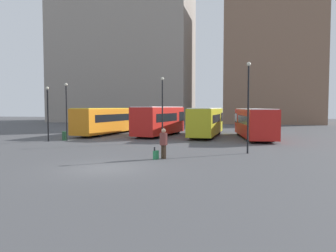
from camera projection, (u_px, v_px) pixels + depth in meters
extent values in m
plane|color=#4C4C4F|center=(106.00, 168.00, 16.94)|extent=(160.00, 160.00, 0.00)
cube|color=gray|center=(125.00, 57.00, 72.76)|extent=(29.35, 17.10, 28.67)
cube|color=#7F604C|center=(271.00, 57.00, 66.16)|extent=(18.14, 16.16, 26.71)
cube|color=orange|center=(110.00, 120.00, 38.54)|extent=(4.02, 12.64, 2.70)
cube|color=black|center=(129.00, 116.00, 43.31)|extent=(2.76, 2.58, 1.03)
cube|color=black|center=(105.00, 118.00, 37.47)|extent=(3.48, 8.21, 0.81)
cube|color=yellow|center=(110.00, 108.00, 38.46)|extent=(3.80, 12.37, 0.08)
cylinder|color=black|center=(125.00, 128.00, 42.23)|extent=(2.46, 1.29, 1.00)
cylinder|color=black|center=(92.00, 132.00, 34.98)|extent=(2.46, 1.29, 1.00)
cube|color=red|center=(159.00, 120.00, 36.14)|extent=(4.04, 9.52, 2.89)
cube|color=black|center=(172.00, 116.00, 39.63)|extent=(2.86, 2.10, 1.10)
cube|color=black|center=(156.00, 117.00, 35.34)|extent=(3.53, 6.25, 0.87)
cube|color=white|center=(159.00, 107.00, 36.05)|extent=(3.80, 9.31, 0.08)
cylinder|color=black|center=(169.00, 130.00, 38.86)|extent=(2.60, 1.32, 0.93)
cylinder|color=black|center=(148.00, 133.00, 33.55)|extent=(2.60, 1.32, 0.93)
cube|color=gold|center=(206.00, 121.00, 35.29)|extent=(2.89, 10.63, 2.71)
cube|color=black|center=(212.00, 117.00, 39.43)|extent=(2.54, 2.05, 1.03)
cube|color=black|center=(205.00, 118.00, 34.35)|extent=(2.75, 6.84, 0.81)
cube|color=white|center=(207.00, 108.00, 35.21)|extent=(2.69, 10.41, 0.08)
cylinder|color=black|center=(210.00, 129.00, 38.50)|extent=(2.36, 1.18, 1.08)
cylinder|color=black|center=(202.00, 134.00, 32.20)|extent=(2.36, 1.18, 1.08)
cube|color=red|center=(254.00, 123.00, 33.19)|extent=(3.96, 11.24, 2.69)
cube|color=black|center=(247.00, 118.00, 37.65)|extent=(2.85, 2.34, 1.02)
cube|color=black|center=(256.00, 120.00, 32.18)|extent=(3.48, 7.31, 0.81)
cube|color=white|center=(254.00, 109.00, 33.11)|extent=(3.72, 10.99, 0.08)
cylinder|color=black|center=(249.00, 131.00, 36.64)|extent=(2.56, 1.22, 0.91)
cylinder|color=black|center=(260.00, 137.00, 29.86)|extent=(2.56, 1.22, 0.91)
cylinder|color=#4C3828|center=(162.00, 152.00, 20.12)|extent=(0.22, 0.22, 0.85)
cylinder|color=#4C3828|center=(165.00, 152.00, 20.01)|extent=(0.22, 0.22, 0.85)
cylinder|color=brown|center=(164.00, 139.00, 20.02)|extent=(0.63, 0.63, 0.74)
sphere|color=tan|center=(164.00, 131.00, 19.99)|extent=(0.28, 0.28, 0.28)
cube|color=#28844C|center=(156.00, 155.00, 19.85)|extent=(0.30, 0.41, 0.52)
cube|color=black|center=(155.00, 149.00, 19.73)|extent=(0.09, 0.06, 0.24)
cylinder|color=black|center=(48.00, 115.00, 30.13)|extent=(0.12, 0.12, 4.82)
sphere|color=beige|center=(47.00, 88.00, 29.98)|extent=(0.28, 0.28, 0.28)
cylinder|color=black|center=(162.00, 111.00, 28.92)|extent=(0.12, 0.12, 5.58)
sphere|color=beige|center=(162.00, 79.00, 28.76)|extent=(0.28, 0.28, 0.28)
cylinder|color=black|center=(67.00, 113.00, 30.70)|extent=(0.12, 0.12, 5.20)
sphere|color=beige|center=(66.00, 84.00, 30.54)|extent=(0.28, 0.28, 0.28)
cylinder|color=black|center=(248.00, 110.00, 22.20)|extent=(0.12, 0.12, 5.98)
sphere|color=beige|center=(249.00, 64.00, 22.03)|extent=(0.28, 0.28, 0.28)
cylinder|color=#285633|center=(65.00, 136.00, 31.17)|extent=(0.52, 0.52, 0.85)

